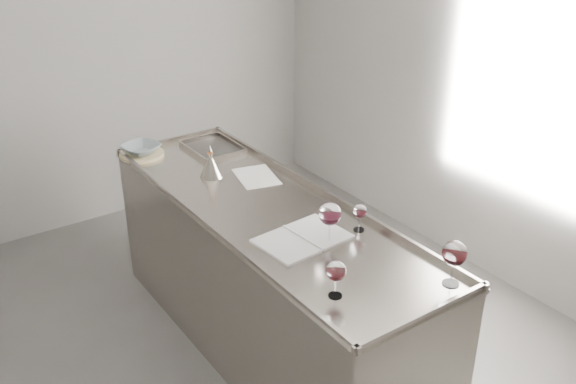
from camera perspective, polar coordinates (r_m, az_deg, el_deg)
room_shell at (r=2.84m, az=-7.26°, el=1.85°), size 4.54×5.04×2.84m
counter at (r=3.74m, az=-1.87°, el=-7.80°), size 0.77×2.42×0.97m
wine_glass_left at (r=2.74m, az=4.29°, el=-7.08°), size 0.09×0.09×0.17m
wine_glass_middle at (r=3.11m, az=3.75°, el=-2.03°), size 0.11×0.11×0.22m
wine_glass_right at (r=2.88m, az=14.58°, el=-5.39°), size 0.11×0.11×0.22m
wine_glass_small at (r=3.26m, az=6.40°, el=-1.80°), size 0.07×0.07×0.14m
notebook at (r=3.20m, az=1.30°, el=-4.16°), size 0.46×0.34×0.02m
loose_paper_top at (r=3.87m, az=-2.83°, el=1.39°), size 0.29×0.36×0.00m
trivet at (r=4.27m, az=-12.87°, el=3.29°), size 0.33×0.33×0.02m
ceramic_bowl at (r=4.26m, az=-12.92°, el=3.76°), size 0.29×0.29×0.06m
wine_funnel at (r=3.87m, az=-6.86°, el=2.21°), size 0.14×0.14×0.20m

